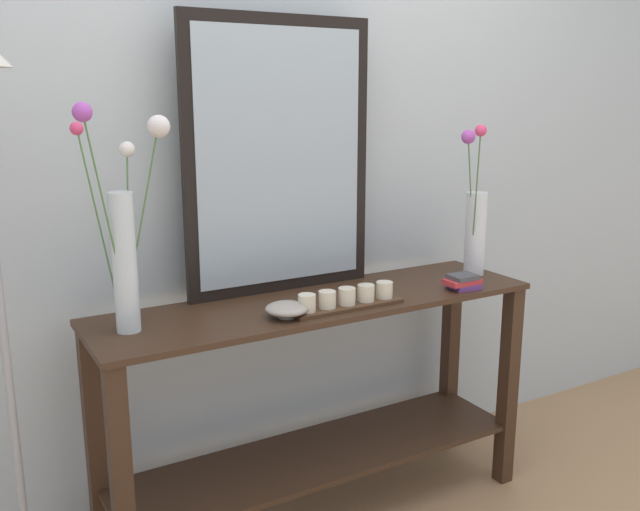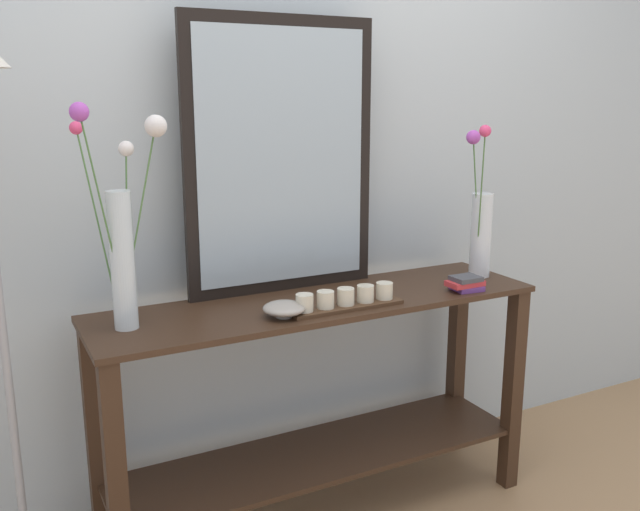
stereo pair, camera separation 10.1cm
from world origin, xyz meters
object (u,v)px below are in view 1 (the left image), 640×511
(mirror_leaning, at_px, (280,158))
(book_stack, at_px, (463,282))
(console_table, at_px, (320,384))
(decorative_bowl, at_px, (287,309))
(vase_right, at_px, (474,224))
(candle_tray, at_px, (347,299))
(tall_vase_left, at_px, (125,236))

(mirror_leaning, relative_size, book_stack, 7.30)
(console_table, height_order, mirror_leaning, mirror_leaning)
(console_table, distance_m, book_stack, 0.62)
(mirror_leaning, distance_m, book_stack, 0.78)
(decorative_bowl, relative_size, book_stack, 1.05)
(mirror_leaning, relative_size, vase_right, 1.63)
(console_table, distance_m, candle_tray, 0.36)
(tall_vase_left, bearing_deg, console_table, -0.76)
(tall_vase_left, bearing_deg, vase_right, -0.34)
(vase_right, bearing_deg, candle_tray, -169.44)
(tall_vase_left, xyz_separation_m, vase_right, (1.31, -0.01, -0.09))
(console_table, xyz_separation_m, mirror_leaning, (-0.06, 0.18, 0.77))
(console_table, height_order, candle_tray, candle_tray)
(decorative_bowl, bearing_deg, mirror_leaning, 66.12)
(mirror_leaning, height_order, vase_right, mirror_leaning)
(decorative_bowl, bearing_deg, tall_vase_left, 165.49)
(mirror_leaning, bearing_deg, book_stack, -28.69)
(tall_vase_left, bearing_deg, decorative_bowl, -14.51)
(candle_tray, distance_m, decorative_bowl, 0.21)
(console_table, xyz_separation_m, candle_tray, (0.03, -0.12, 0.33))
(tall_vase_left, relative_size, decorative_bowl, 4.90)
(vase_right, height_order, candle_tray, vase_right)
(console_table, distance_m, tall_vase_left, 0.87)
(console_table, relative_size, vase_right, 2.69)
(vase_right, relative_size, decorative_bowl, 4.27)
(console_table, xyz_separation_m, vase_right, (0.68, 0.00, 0.50))
(console_table, height_order, book_stack, book_stack)
(tall_vase_left, relative_size, candle_tray, 1.68)
(decorative_bowl, bearing_deg, book_stack, -2.13)
(book_stack, bearing_deg, decorative_bowl, 177.87)
(candle_tray, bearing_deg, book_stack, -1.81)
(vase_right, height_order, decorative_bowl, vase_right)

